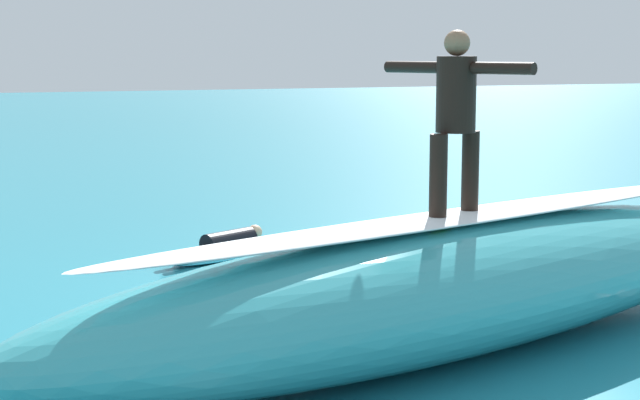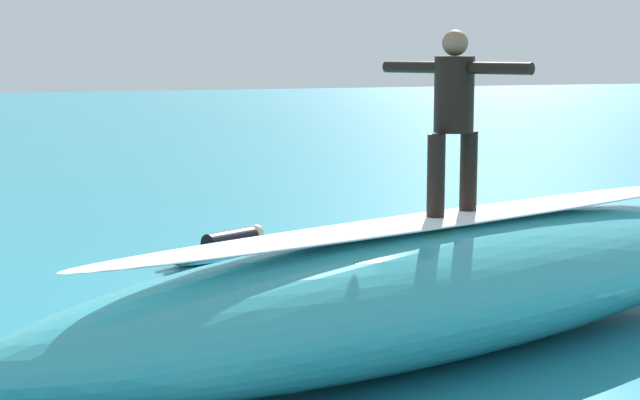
{
  "view_description": "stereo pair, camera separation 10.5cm",
  "coord_description": "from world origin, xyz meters",
  "px_view_note": "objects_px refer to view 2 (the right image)",
  "views": [
    {
      "loc": [
        4.91,
        10.95,
        2.79
      ],
      "look_at": [
        0.64,
        0.3,
        1.11
      ],
      "focal_mm": 57.21,
      "sensor_mm": 36.0,
      "label": 1
    },
    {
      "loc": [
        4.81,
        10.99,
        2.79
      ],
      "look_at": [
        0.64,
        0.3,
        1.11
      ],
      "focal_mm": 57.21,
      "sensor_mm": 36.0,
      "label": 2
    }
  ],
  "objects_px": {
    "surfboard_riding": "(452,218)",
    "surfer_riding": "(454,108)",
    "surfboard_paddling": "(230,254)",
    "surfer_paddling": "(223,243)"
  },
  "relations": [
    {
      "from": "surfer_riding",
      "to": "surfer_paddling",
      "type": "distance_m",
      "value": 5.33
    },
    {
      "from": "surfboard_riding",
      "to": "surfboard_paddling",
      "type": "xyz_separation_m",
      "value": [
        0.71,
        -4.9,
        -1.21
      ]
    },
    {
      "from": "surfboard_riding",
      "to": "surfer_riding",
      "type": "height_order",
      "value": "surfer_riding"
    },
    {
      "from": "surfboard_riding",
      "to": "surfer_paddling",
      "type": "xyz_separation_m",
      "value": [
        0.83,
        -4.84,
        -1.04
      ]
    },
    {
      "from": "surfboard_riding",
      "to": "surfer_riding",
      "type": "relative_size",
      "value": 1.3
    },
    {
      "from": "surfer_riding",
      "to": "surfboard_paddling",
      "type": "distance_m",
      "value": 5.43
    },
    {
      "from": "surfboard_paddling",
      "to": "surfer_paddling",
      "type": "height_order",
      "value": "surfer_paddling"
    },
    {
      "from": "surfboard_riding",
      "to": "surfboard_paddling",
      "type": "distance_m",
      "value": 5.1
    },
    {
      "from": "surfboard_riding",
      "to": "surfer_riding",
      "type": "bearing_deg",
      "value": 154.26
    },
    {
      "from": "surfboard_paddling",
      "to": "surfer_paddling",
      "type": "bearing_deg",
      "value": 180.0
    }
  ]
}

